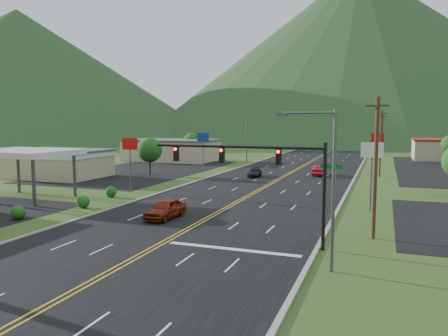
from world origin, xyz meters
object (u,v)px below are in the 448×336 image
(streetlight_west, at_px, (248,137))
(car_red_far, at_px, (320,170))
(streetlight_east, at_px, (328,179))
(car_red_near, at_px, (165,209))
(traffic_signal, at_px, (264,166))
(car_dark_mid, at_px, (255,173))
(gas_canopy, at_px, (24,154))

(streetlight_west, distance_m, car_red_far, 23.90)
(streetlight_east, height_order, car_red_near, streetlight_east)
(car_red_far, bearing_deg, streetlight_east, 98.96)
(traffic_signal, height_order, streetlight_east, streetlight_east)
(streetlight_west, distance_m, car_dark_mid, 23.63)
(gas_canopy, relative_size, car_red_far, 2.09)
(gas_canopy, xyz_separation_m, car_dark_mid, (18.00, 26.12, -4.23))
(gas_canopy, xyz_separation_m, car_red_far, (26.86, 31.32, -4.08))
(traffic_signal, distance_m, streetlight_west, 58.88)
(streetlight_east, relative_size, streetlight_west, 1.00)
(streetlight_east, relative_size, car_dark_mid, 2.03)
(streetlight_west, height_order, car_dark_mid, streetlight_west)
(streetlight_east, height_order, gas_canopy, streetlight_east)
(streetlight_east, distance_m, streetlight_west, 64.21)
(streetlight_east, relative_size, car_red_far, 1.88)
(streetlight_west, relative_size, car_red_near, 1.85)
(streetlight_west, xyz_separation_m, car_red_near, (8.27, -51.36, -4.35))
(traffic_signal, xyz_separation_m, streetlight_east, (4.70, -4.00, -0.15))
(car_red_far, bearing_deg, streetlight_west, -44.56)
(streetlight_east, xyz_separation_m, gas_canopy, (-33.18, 12.00, -0.31))
(car_red_far, bearing_deg, car_red_near, 77.25)
(streetlight_west, relative_size, car_red_far, 1.88)
(streetlight_east, distance_m, car_dark_mid, 41.28)
(streetlight_east, height_order, streetlight_west, same)
(streetlight_east, distance_m, car_red_far, 44.00)
(traffic_signal, xyz_separation_m, car_red_near, (-9.90, 4.65, -4.50))
(car_dark_mid, distance_m, car_red_far, 10.28)
(streetlight_west, bearing_deg, car_dark_mid, -70.66)
(car_dark_mid, bearing_deg, streetlight_west, 100.16)
(gas_canopy, height_order, car_dark_mid, gas_canopy)
(streetlight_east, distance_m, gas_canopy, 35.28)
(streetlight_west, height_order, car_red_near, streetlight_west)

